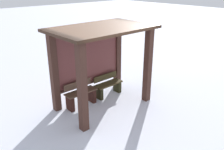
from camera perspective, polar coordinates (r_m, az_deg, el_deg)
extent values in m
plane|color=white|center=(7.58, -2.08, -7.03)|extent=(60.00, 60.00, 0.00)
cube|color=#40261E|center=(5.88, -7.15, -3.22)|extent=(0.20, 0.20, 2.36)
cube|color=#40261E|center=(7.45, 8.58, 2.19)|extent=(0.20, 0.20, 2.36)
cube|color=#40261E|center=(6.98, -13.71, 0.43)|extent=(0.20, 0.20, 2.36)
cube|color=#40261E|center=(8.35, 1.28, 4.60)|extent=(0.20, 0.20, 2.36)
cube|color=#332014|center=(6.75, -2.36, 11.12)|extent=(2.94, 1.85, 0.08)
cube|color=brown|center=(7.53, -5.61, 4.22)|extent=(2.28, 0.08, 1.58)
cube|color=#40261E|center=(7.81, -5.30, -1.78)|extent=(2.28, 0.06, 0.08)
cube|color=brown|center=(7.34, -7.44, -4.03)|extent=(1.01, 0.37, 0.03)
cube|color=brown|center=(7.38, -8.24, -2.24)|extent=(0.96, 0.04, 0.20)
cube|color=black|center=(7.66, -4.85, -4.82)|extent=(0.12, 0.31, 0.46)
cube|color=black|center=(7.26, -9.98, -6.69)|extent=(0.12, 0.31, 0.46)
cube|color=#41361E|center=(7.98, -0.87, -2.12)|extent=(1.01, 0.35, 0.05)
cube|color=#41361E|center=(8.01, -1.60, -0.45)|extent=(0.96, 0.04, 0.20)
cube|color=black|center=(8.32, 1.25, -2.74)|extent=(0.12, 0.30, 0.39)
cube|color=black|center=(7.84, -3.10, -4.39)|extent=(0.12, 0.30, 0.39)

